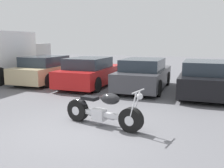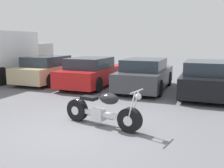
{
  "view_description": "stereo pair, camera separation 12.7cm",
  "coord_description": "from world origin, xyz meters",
  "px_view_note": "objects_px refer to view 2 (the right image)",
  "views": [
    {
      "loc": [
        2.73,
        -5.23,
        2.2
      ],
      "look_at": [
        0.12,
        2.02,
        0.85
      ],
      "focal_mm": 40.0,
      "sensor_mm": 36.0,
      "label": 1
    },
    {
      "loc": [
        2.85,
        -5.18,
        2.2
      ],
      "look_at": [
        0.12,
        2.02,
        0.85
      ],
      "focal_mm": 40.0,
      "sensor_mm": 36.0,
      "label": 2
    }
  ],
  "objects_px": {
    "parked_car_red": "(92,73)",
    "motorcycle": "(101,110)",
    "parked_car_champagne": "(49,70)",
    "delivery_truck": "(3,54)",
    "parked_car_black": "(206,79)",
    "parked_car_dark_grey": "(145,75)"
  },
  "relations": [
    {
      "from": "parked_car_red",
      "to": "parked_car_black",
      "type": "height_order",
      "value": "same"
    },
    {
      "from": "parked_car_dark_grey",
      "to": "parked_car_black",
      "type": "relative_size",
      "value": 1.0
    },
    {
      "from": "parked_car_red",
      "to": "delivery_truck",
      "type": "bearing_deg",
      "value": -178.39
    },
    {
      "from": "parked_car_champagne",
      "to": "parked_car_red",
      "type": "height_order",
      "value": "same"
    },
    {
      "from": "parked_car_red",
      "to": "parked_car_dark_grey",
      "type": "relative_size",
      "value": 1.0
    },
    {
      "from": "parked_car_black",
      "to": "parked_car_red",
      "type": "bearing_deg",
      "value": 178.34
    },
    {
      "from": "parked_car_black",
      "to": "delivery_truck",
      "type": "relative_size",
      "value": 0.7
    },
    {
      "from": "parked_car_champagne",
      "to": "delivery_truck",
      "type": "bearing_deg",
      "value": -171.86
    },
    {
      "from": "parked_car_red",
      "to": "delivery_truck",
      "type": "relative_size",
      "value": 0.7
    },
    {
      "from": "parked_car_black",
      "to": "delivery_truck",
      "type": "bearing_deg",
      "value": 179.99
    },
    {
      "from": "parked_car_black",
      "to": "delivery_truck",
      "type": "height_order",
      "value": "delivery_truck"
    },
    {
      "from": "motorcycle",
      "to": "parked_car_dark_grey",
      "type": "distance_m",
      "value": 5.21
    },
    {
      "from": "motorcycle",
      "to": "delivery_truck",
      "type": "bearing_deg",
      "value": 148.18
    },
    {
      "from": "parked_car_dark_grey",
      "to": "parked_car_champagne",
      "type": "bearing_deg",
      "value": 178.75
    },
    {
      "from": "parked_car_dark_grey",
      "to": "delivery_truck",
      "type": "xyz_separation_m",
      "value": [
        -7.88,
        -0.27,
        0.81
      ]
    },
    {
      "from": "parked_car_champagne",
      "to": "parked_car_red",
      "type": "distance_m",
      "value": 2.6
    },
    {
      "from": "motorcycle",
      "to": "parked_car_red",
      "type": "bearing_deg",
      "value": 117.69
    },
    {
      "from": "motorcycle",
      "to": "parked_car_black",
      "type": "distance_m",
      "value": 5.54
    },
    {
      "from": "parked_car_champagne",
      "to": "parked_car_dark_grey",
      "type": "xyz_separation_m",
      "value": [
        5.18,
        -0.11,
        0.0
      ]
    },
    {
      "from": "parked_car_champagne",
      "to": "delivery_truck",
      "type": "distance_m",
      "value": 2.84
    },
    {
      "from": "parked_car_red",
      "to": "motorcycle",
      "type": "bearing_deg",
      "value": -62.31
    },
    {
      "from": "parked_car_champagne",
      "to": "parked_car_dark_grey",
      "type": "bearing_deg",
      "value": -1.25
    }
  ]
}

